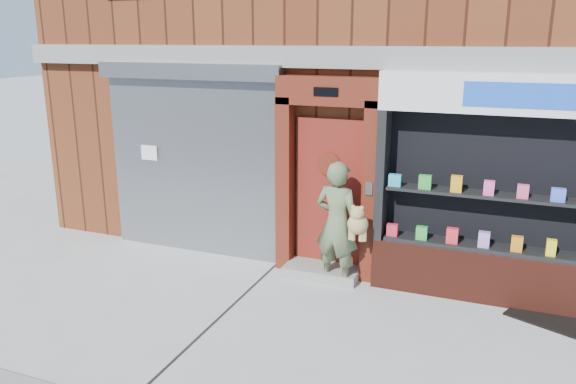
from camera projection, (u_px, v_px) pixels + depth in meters
The scene contains 7 objects.
ground at pixel (338, 341), 6.52m from camera, with size 80.00×80.00×0.00m, color #9E9E99.
building at pixel (432, 6), 10.83m from camera, with size 12.00×8.16×8.00m.
shutter_bay at pixel (193, 148), 8.86m from camera, with size 3.10×0.30×3.04m.
red_door_bay at pixel (327, 178), 8.07m from camera, with size 1.52×0.58×2.90m.
pharmacy_bay at pixel (512, 203), 7.16m from camera, with size 3.50×0.41×3.00m.
woman at pixel (338, 224), 7.83m from camera, with size 0.83×0.54×1.79m.
doormat at pixel (548, 317), 7.06m from camera, with size 0.89×0.62×0.02m, color black.
Camera 1 is at (1.61, -5.63, 3.40)m, focal length 35.00 mm.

